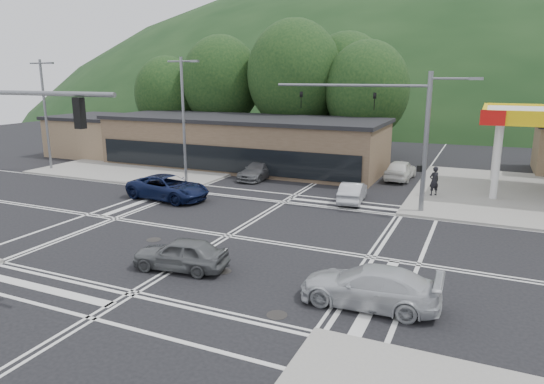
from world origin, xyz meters
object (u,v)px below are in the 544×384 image
at_px(car_silver_east, 369,286).
at_px(car_queue_b, 400,170).
at_px(car_queue_a, 353,192).
at_px(pedestrian, 434,181).
at_px(car_blue_west, 168,187).
at_px(car_grey_center, 181,254).
at_px(car_northbound, 259,170).

distance_m(car_silver_east, car_queue_b, 21.71).
xyz_separation_m(car_queue_a, pedestrian, (4.51, 3.27, 0.46)).
height_order(car_queue_a, car_queue_b, car_queue_b).
relative_size(car_queue_a, pedestrian, 2.04).
height_order(car_blue_west, car_grey_center, car_blue_west).
relative_size(car_queue_b, car_northbound, 0.99).
bearing_deg(pedestrian, car_northbound, -45.40).
bearing_deg(car_grey_center, car_silver_east, 81.70).
distance_m(car_blue_west, pedestrian, 17.19).
xyz_separation_m(car_queue_a, car_queue_b, (1.57, 8.03, 0.12)).
bearing_deg(pedestrian, car_blue_west, -17.20).
bearing_deg(car_queue_b, car_northbound, 25.04).
distance_m(car_grey_center, car_northbound, 18.03).
bearing_deg(car_northbound, pedestrian, 0.25).
bearing_deg(car_queue_b, car_grey_center, 78.95).
distance_m(car_blue_west, car_northbound, 8.41).
distance_m(car_silver_east, car_northbound, 21.48).
xyz_separation_m(car_grey_center, car_northbound, (-4.81, 17.38, -0.01)).
bearing_deg(car_queue_a, car_blue_west, 14.42).
relative_size(car_grey_center, car_silver_east, 0.81).
relative_size(car_queue_a, car_queue_b, 0.87).
bearing_deg(car_queue_b, pedestrian, 124.16).
relative_size(car_northbound, pedestrian, 2.37).
height_order(car_queue_a, pedestrian, pedestrian).
relative_size(car_grey_center, car_queue_a, 1.01).
bearing_deg(car_grey_center, pedestrian, 146.03).
height_order(car_queue_b, pedestrian, pedestrian).
relative_size(car_blue_west, car_queue_a, 1.43).
xyz_separation_m(car_silver_east, pedestrian, (0.32, 16.79, 0.40)).
height_order(car_silver_east, pedestrian, pedestrian).
height_order(car_grey_center, car_queue_b, car_queue_b).
height_order(car_grey_center, car_northbound, car_grey_center).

